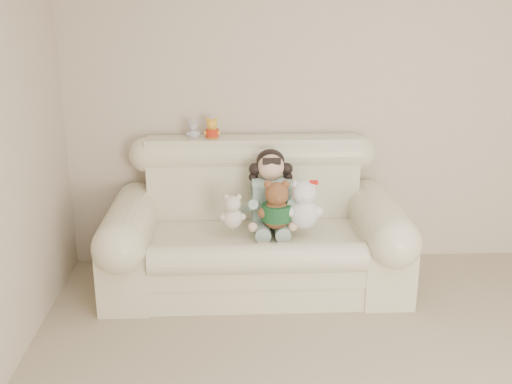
% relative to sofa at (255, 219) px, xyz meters
% --- Properties ---
extents(wall_back, '(4.50, 0.00, 4.50)m').
position_rel_sofa_xyz_m(wall_back, '(0.85, 0.50, 0.78)').
color(wall_back, beige).
rests_on(wall_back, ground).
extents(sofa, '(2.10, 0.95, 1.03)m').
position_rel_sofa_xyz_m(sofa, '(0.00, 0.00, 0.00)').
color(sofa, beige).
rests_on(sofa, floor).
extents(seated_child, '(0.39, 0.46, 0.58)m').
position_rel_sofa_xyz_m(seated_child, '(0.11, 0.08, 0.20)').
color(seated_child, '#2C6753').
rests_on(seated_child, sofa).
extents(brown_teddy, '(0.30, 0.26, 0.40)m').
position_rel_sofa_xyz_m(brown_teddy, '(0.14, -0.13, 0.18)').
color(brown_teddy, brown).
rests_on(brown_teddy, sofa).
extents(white_cat, '(0.32, 0.29, 0.41)m').
position_rel_sofa_xyz_m(white_cat, '(0.32, -0.13, 0.19)').
color(white_cat, white).
rests_on(white_cat, sofa).
extents(cream_teddy, '(0.21, 0.19, 0.28)m').
position_rel_sofa_xyz_m(cream_teddy, '(-0.16, -0.11, 0.13)').
color(cream_teddy, beige).
rests_on(cream_teddy, sofa).
extents(yellow_mini_bear, '(0.14, 0.12, 0.19)m').
position_rel_sofa_xyz_m(yellow_mini_bear, '(-0.30, 0.35, 0.59)').
color(yellow_mini_bear, gold).
rests_on(yellow_mini_bear, sofa).
extents(grey_mini_plush, '(0.12, 0.11, 0.17)m').
position_rel_sofa_xyz_m(grey_mini_plush, '(-0.44, 0.36, 0.58)').
color(grey_mini_plush, '#A9A8AF').
rests_on(grey_mini_plush, sofa).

